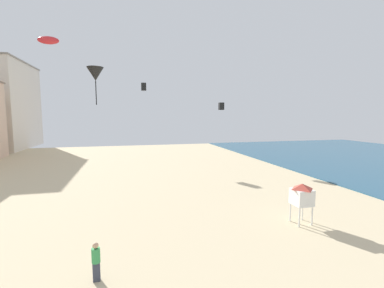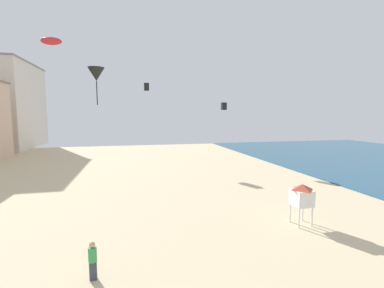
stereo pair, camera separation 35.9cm
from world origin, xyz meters
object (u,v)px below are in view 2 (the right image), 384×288
(kite_flyer, at_px, (93,259))
(kite_black_box, at_px, (224,106))
(lifeguard_stand, at_px, (302,195))
(kite_black_box_2, at_px, (147,87))
(kite_black_delta, at_px, (96,74))
(kite_red_parafoil, at_px, (51,41))

(kite_flyer, xyz_separation_m, kite_black_box, (14.38, 24.10, 7.18))
(kite_flyer, distance_m, lifeguard_stand, 12.24)
(lifeguard_stand, relative_size, kite_black_box, 2.49)
(lifeguard_stand, relative_size, kite_black_box_2, 2.24)
(kite_black_box_2, bearing_deg, kite_flyer, -97.72)
(lifeguard_stand, bearing_deg, kite_black_box, 89.42)
(kite_flyer, bearing_deg, lifeguard_stand, 25.59)
(lifeguard_stand, distance_m, kite_black_box, 22.19)
(lifeguard_stand, bearing_deg, kite_black_delta, 157.00)
(kite_flyer, xyz_separation_m, kite_black_box_2, (4.08, 30.11, 10.24))
(kite_flyer, height_order, kite_red_parafoil, kite_red_parafoil)
(kite_black_box_2, distance_m, kite_black_delta, 20.71)
(kite_black_box_2, xyz_separation_m, kite_red_parafoil, (-9.81, -12.13, 2.84))
(kite_black_box, height_order, kite_black_box_2, kite_black_box_2)
(kite_flyer, distance_m, kite_red_parafoil, 22.96)
(kite_black_box, bearing_deg, kite_flyer, -120.82)
(kite_black_box, distance_m, kite_red_parafoil, 21.83)
(kite_red_parafoil, bearing_deg, kite_black_box, 16.93)
(kite_red_parafoil, xyz_separation_m, kite_black_delta, (4.97, -7.95, -4.21))
(lifeguard_stand, bearing_deg, kite_flyer, -159.69)
(kite_black_delta, bearing_deg, lifeguard_stand, -29.26)
(kite_black_box, relative_size, kite_black_box_2, 0.90)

